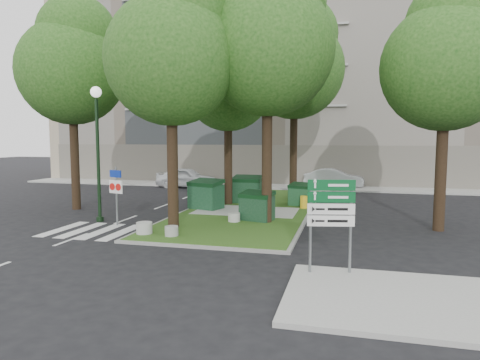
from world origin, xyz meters
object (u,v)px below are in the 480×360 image
(dumpster_c, at_px, (257,206))
(tree_median_far, at_px, (296,60))
(car_white, at_px, (186,177))
(tree_median_near_right, at_px, (270,36))
(tree_street_right, at_px, (448,55))
(car_silver, at_px, (334,178))
(litter_bin, at_px, (304,202))
(traffic_sign_pole, at_px, (116,188))
(tree_median_near_left, at_px, (173,47))
(tree_median_mid, at_px, (230,78))
(dumpster_a, at_px, (206,194))
(bollard_right, at_px, (234,217))
(bollard_mid, at_px, (172,231))
(street_lamp, at_px, (97,137))
(bollard_left, at_px, (144,228))
(dumpster_b, at_px, (248,189))
(directional_sign, at_px, (331,211))
(dumpster_d, at_px, (302,195))
(tree_street_left, at_px, (73,62))

(dumpster_c, bearing_deg, tree_median_far, 98.83)
(car_white, bearing_deg, tree_median_near_right, -143.89)
(tree_street_right, bearing_deg, car_silver, 108.07)
(litter_bin, bearing_deg, dumpster_c, -114.44)
(traffic_sign_pole, xyz_separation_m, car_white, (-2.34, 14.07, -0.86))
(tree_median_far, bearing_deg, car_white, 151.81)
(tree_median_near_left, relative_size, car_white, 2.32)
(tree_median_near_right, bearing_deg, car_silver, 81.30)
(tree_median_mid, xyz_separation_m, dumpster_a, (-0.78, -1.85, -6.13))
(dumpster_c, bearing_deg, bollard_right, -132.25)
(tree_median_far, height_order, bollard_mid, tree_median_far)
(car_silver, bearing_deg, car_white, 109.11)
(bollard_right, height_order, litter_bin, litter_bin)
(tree_median_far, bearing_deg, street_lamp, -131.45)
(car_white, bearing_deg, dumpster_c, -145.23)
(tree_median_near_left, xyz_separation_m, tree_median_near_right, (3.50, 2.00, 0.67))
(tree_median_mid, height_order, bollard_right, tree_median_mid)
(tree_median_near_left, distance_m, tree_median_near_right, 4.09)
(bollard_left, bearing_deg, tree_median_near_left, 64.76)
(tree_median_near_right, relative_size, tree_median_far, 0.96)
(tree_street_right, relative_size, litter_bin, 15.65)
(bollard_left, distance_m, street_lamp, 5.27)
(bollard_left, bearing_deg, car_silver, 70.61)
(traffic_sign_pole, bearing_deg, dumpster_b, 77.51)
(dumpster_c, distance_m, directional_sign, 7.70)
(dumpster_c, distance_m, dumpster_d, 4.90)
(tree_street_left, height_order, bollard_left, tree_street_left)
(bollard_left, bearing_deg, tree_median_mid, 81.51)
(street_lamp, xyz_separation_m, car_white, (-1.11, 13.46, -3.00))
(tree_street_left, relative_size, bollard_left, 18.20)
(bollard_mid, bearing_deg, tree_street_right, 22.04)
(tree_median_far, relative_size, dumpster_b, 7.11)
(tree_street_right, relative_size, street_lamp, 1.68)
(traffic_sign_pole, bearing_deg, dumpster_c, 37.60)
(tree_street_left, relative_size, dumpster_b, 6.56)
(tree_median_far, height_order, traffic_sign_pole, tree_median_far)
(litter_bin, height_order, traffic_sign_pole, traffic_sign_pole)
(tree_street_left, distance_m, street_lamp, 5.61)
(dumpster_a, distance_m, dumpster_c, 4.01)
(dumpster_d, distance_m, car_silver, 10.13)
(litter_bin, bearing_deg, bollard_mid, -118.80)
(tree_median_near_left, xyz_separation_m, tree_median_far, (3.70, 9.50, 1.00))
(bollard_right, bearing_deg, tree_street_right, 5.63)
(dumpster_b, bearing_deg, street_lamp, -127.86)
(traffic_sign_pole, bearing_deg, dumpster_a, 78.46)
(tree_median_far, relative_size, directional_sign, 4.72)
(car_white, bearing_deg, litter_bin, -129.39)
(tree_street_right, distance_m, bollard_mid, 12.71)
(tree_street_left, xyz_separation_m, car_white, (1.88, 10.73, -6.88))
(tree_street_left, bearing_deg, tree_median_near_right, -8.13)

